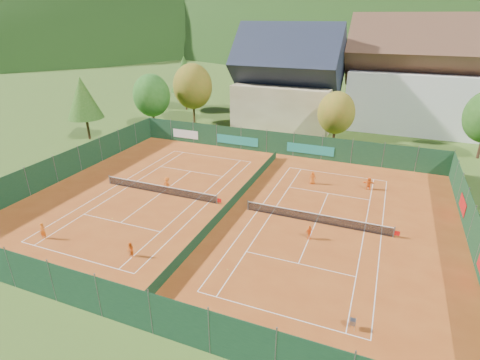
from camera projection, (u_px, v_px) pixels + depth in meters
name	position (u px, v px, depth m)	size (l,w,h in m)	color
ground	(232.00, 207.00, 35.71)	(600.00, 600.00, 0.00)	#35531A
clay_pad	(232.00, 207.00, 35.70)	(40.00, 32.00, 0.01)	#9D4417
court_markings_left	(161.00, 193.00, 38.42)	(11.03, 23.83, 0.00)	white
court_markings_right	(316.00, 223.00, 32.98)	(11.03, 23.83, 0.00)	white
tennis_net_left	(161.00, 189.00, 38.17)	(13.30, 0.10, 1.02)	#59595B
tennis_net_right	(318.00, 218.00, 32.73)	(13.30, 0.10, 1.02)	#59595B
court_divider	(232.00, 202.00, 35.50)	(0.03, 28.80, 1.00)	#12321C
fence_north	(276.00, 143.00, 48.86)	(40.00, 0.10, 3.00)	#153A20
fence_south	(124.00, 305.00, 21.51)	(40.00, 0.04, 3.00)	#13341E
fence_west	(68.00, 164.00, 41.90)	(0.04, 32.00, 3.00)	#13361D
fence_east	(475.00, 235.00, 28.35)	(0.09, 32.00, 3.00)	#12331A
chalet	(288.00, 85.00, 59.54)	(16.20, 12.00, 16.00)	beige
hotel_block_a	(417.00, 82.00, 57.87)	(21.60, 11.00, 17.25)	silver
tree_west_front	(152.00, 95.00, 58.00)	(5.72, 5.72, 8.69)	#402A17
tree_west_mid	(193.00, 86.00, 61.47)	(6.44, 6.44, 9.78)	#463219
tree_west_back	(185.00, 74.00, 70.03)	(5.60, 5.60, 10.00)	#422617
tree_center	(336.00, 113.00, 50.45)	(5.01, 5.01, 7.60)	#492C1A
tree_west_side	(83.00, 98.00, 52.97)	(5.04, 5.04, 9.00)	#402917
mountain_backdrop	(415.00, 111.00, 240.35)	(820.00, 530.00, 242.00)	black
ball_hopper	(353.00, 322.00, 21.59)	(0.34, 0.34, 0.80)	slate
loose_ball_0	(112.00, 218.00, 33.62)	(0.07, 0.07, 0.07)	#CCD833
loose_ball_1	(227.00, 270.00, 26.85)	(0.07, 0.07, 0.07)	#CCD833
loose_ball_2	(268.00, 185.00, 40.28)	(0.07, 0.07, 0.07)	#CCD833
player_left_near	(43.00, 231.00, 30.37)	(0.52, 0.34, 1.43)	#D75F13
player_left_mid	(131.00, 250.00, 28.11)	(0.60, 0.46, 1.23)	orange
player_left_far	(167.00, 184.00, 38.71)	(0.99, 0.57, 1.52)	orange
player_right_near	(309.00, 232.00, 30.37)	(0.74, 0.31, 1.26)	orange
player_right_far_a	(313.00, 178.00, 40.33)	(0.70, 0.46, 1.44)	#CE5512
player_right_far_b	(369.00, 183.00, 39.03)	(1.27, 0.40, 1.37)	orange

